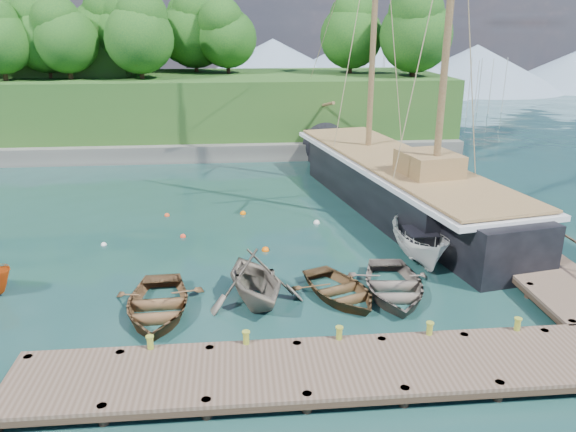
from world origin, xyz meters
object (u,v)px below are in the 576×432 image
rowboat_1 (255,302)px  rowboat_3 (393,294)px  schooner (396,186)px  rowboat_2 (340,297)px  cabin_boat_white (418,260)px  rowboat_0 (157,314)px

rowboat_1 → rowboat_3: 5.52m
rowboat_1 → schooner: schooner is taller
rowboat_2 → cabin_boat_white: 5.40m
rowboat_3 → schooner: schooner is taller
schooner → rowboat_2: bearing=-126.2°
rowboat_2 → schooner: bearing=42.8°
rowboat_3 → schooner: 11.80m
rowboat_3 → cabin_boat_white: size_ratio=1.01×
rowboat_2 → schooner: 12.62m
rowboat_0 → cabin_boat_white: (11.28, 3.99, 0.00)m
cabin_boat_white → rowboat_2: bearing=-143.8°
rowboat_1 → rowboat_2: rowboat_1 is taller
rowboat_0 → rowboat_3: bearing=2.3°
rowboat_2 → schooner: size_ratio=0.15×
rowboat_0 → schooner: bearing=41.9°
rowboat_0 → rowboat_3: size_ratio=1.00×
schooner → rowboat_1: bearing=-138.3°
rowboat_1 → rowboat_3: (5.52, 0.11, 0.00)m
rowboat_0 → rowboat_2: size_ratio=1.15×
rowboat_2 → rowboat_3: size_ratio=0.87×
cabin_boat_white → rowboat_0: bearing=-162.4°
rowboat_1 → rowboat_3: bearing=-15.3°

